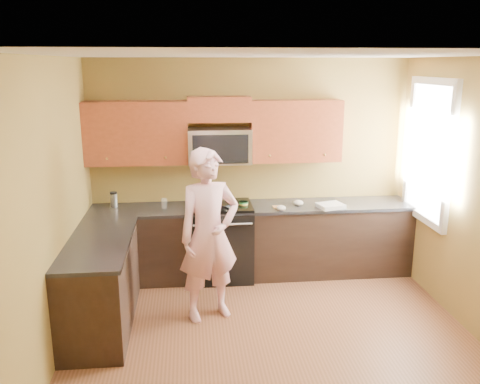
{
  "coord_description": "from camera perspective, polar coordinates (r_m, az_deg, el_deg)",
  "views": [
    {
      "loc": [
        -0.78,
        -4.24,
        2.64
      ],
      "look_at": [
        -0.2,
        1.3,
        1.2
      ],
      "focal_mm": 37.58,
      "sensor_mm": 36.0,
      "label": 1
    }
  ],
  "objects": [
    {
      "name": "microwave",
      "position": [
        6.17,
        -2.33,
        3.35
      ],
      "size": [
        0.76,
        0.4,
        0.42
      ],
      "primitive_type": null,
      "color": "silver",
      "rests_on": "wall_back"
    },
    {
      "name": "dish_towel",
      "position": [
        6.23,
        10.23,
        -1.54
      ],
      "size": [
        0.35,
        0.31,
        0.05
      ],
      "primitive_type": "cube",
      "rotation": [
        0.0,
        0.0,
        0.28
      ],
      "color": "white",
      "rests_on": "countertop_back"
    },
    {
      "name": "butter_tub",
      "position": [
        6.17,
        0.41,
        -1.7
      ],
      "size": [
        0.14,
        0.14,
        0.08
      ],
      "primitive_type": null,
      "rotation": [
        0.0,
        0.0,
        0.25
      ],
      "color": "yellow",
      "rests_on": "countertop_back"
    },
    {
      "name": "wall_back",
      "position": [
        6.42,
        1.13,
        2.89
      ],
      "size": [
        4.0,
        0.0,
        4.0
      ],
      "primitive_type": "plane",
      "rotation": [
        1.57,
        0.0,
        0.0
      ],
      "color": "olive",
      "rests_on": "ground"
    },
    {
      "name": "travel_mug",
      "position": [
        6.36,
        -14.08,
        -1.65
      ],
      "size": [
        0.1,
        0.1,
        0.19
      ],
      "primitive_type": null,
      "rotation": [
        0.0,
        0.0,
        0.18
      ],
      "color": "silver",
      "rests_on": "countertop_back"
    },
    {
      "name": "napkin_b",
      "position": [
        6.27,
        6.66,
        -1.23
      ],
      "size": [
        0.15,
        0.16,
        0.07
      ],
      "primitive_type": "ellipsoid",
      "rotation": [
        0.0,
        0.0,
        0.29
      ],
      "color": "silver",
      "rests_on": "countertop_back"
    },
    {
      "name": "ceiling",
      "position": [
        4.32,
        4.59,
        15.25
      ],
      "size": [
        4.0,
        4.0,
        0.0
      ],
      "primitive_type": "plane",
      "rotation": [
        3.14,
        0.0,
        0.0
      ],
      "color": "white",
      "rests_on": "ground"
    },
    {
      "name": "glass_a",
      "position": [
        6.17,
        -8.62,
        -1.28
      ],
      "size": [
        0.09,
        0.09,
        0.12
      ],
      "primitive_type": "cylinder",
      "rotation": [
        0.0,
        0.0,
        0.32
      ],
      "color": "silver",
      "rests_on": "countertop_back"
    },
    {
      "name": "countertop_left",
      "position": [
        5.23,
        -15.72,
        -5.52
      ],
      "size": [
        0.62,
        1.6,
        0.04
      ],
      "primitive_type": "cube",
      "color": "black",
      "rests_on": "cabinet_left_run"
    },
    {
      "name": "stove",
      "position": [
        6.31,
        -2.17,
        -5.58
      ],
      "size": [
        0.76,
        0.65,
        0.95
      ],
      "primitive_type": null,
      "color": "black",
      "rests_on": "floor"
    },
    {
      "name": "toast_slice",
      "position": [
        6.15,
        4.28,
        -1.71
      ],
      "size": [
        0.11,
        0.11,
        0.01
      ],
      "primitive_type": "cube",
      "rotation": [
        0.0,
        0.0,
        0.02
      ],
      "color": "#B27F47",
      "rests_on": "countertop_back"
    },
    {
      "name": "floor",
      "position": [
        5.06,
        3.95,
        -17.01
      ],
      "size": [
        4.0,
        4.0,
        0.0
      ],
      "primitive_type": "plane",
      "color": "brown",
      "rests_on": "ground"
    },
    {
      "name": "countertop_back",
      "position": [
        6.23,
        1.46,
        -1.73
      ],
      "size": [
        4.0,
        0.62,
        0.04
      ],
      "primitive_type": "cube",
      "color": "black",
      "rests_on": "cabinet_back_run"
    },
    {
      "name": "window",
      "position": [
        6.18,
        20.7,
        4.33
      ],
      "size": [
        0.06,
        1.06,
        1.66
      ],
      "primitive_type": null,
      "color": "white",
      "rests_on": "wall_right"
    },
    {
      "name": "wall_left",
      "position": [
        4.6,
        -21.13,
        -2.78
      ],
      "size": [
        0.0,
        4.0,
        4.0
      ],
      "primitive_type": "plane",
      "rotation": [
        1.57,
        0.0,
        1.57
      ],
      "color": "olive",
      "rests_on": "ground"
    },
    {
      "name": "wall_front",
      "position": [
        2.7,
        11.9,
        -14.33
      ],
      "size": [
        4.0,
        0.0,
        4.0
      ],
      "primitive_type": "plane",
      "rotation": [
        -1.57,
        0.0,
        0.0
      ],
      "color": "olive",
      "rests_on": "ground"
    },
    {
      "name": "frying_pan",
      "position": [
        6.04,
        -2.11,
        -1.79
      ],
      "size": [
        0.39,
        0.49,
        0.06
      ],
      "primitive_type": null,
      "rotation": [
        0.0,
        0.0,
        0.36
      ],
      "color": "black",
      "rests_on": "stove"
    },
    {
      "name": "upper_cab_right",
      "position": [
        6.33,
        6.18,
        3.57
      ],
      "size": [
        1.12,
        0.33,
        0.75
      ],
      "primitive_type": null,
      "color": "brown",
      "rests_on": "wall_back"
    },
    {
      "name": "napkin_a",
      "position": [
        6.04,
        4.71,
        -1.82
      ],
      "size": [
        0.14,
        0.15,
        0.06
      ],
      "primitive_type": "ellipsoid",
      "rotation": [
        0.0,
        0.0,
        -0.34
      ],
      "color": "silver",
      "rests_on": "countertop_back"
    },
    {
      "name": "glass_c",
      "position": [
        6.23,
        -5.32,
        -1.04
      ],
      "size": [
        0.08,
        0.08,
        0.12
      ],
      "primitive_type": "cylinder",
      "rotation": [
        0.0,
        0.0,
        -0.19
      ],
      "color": "silver",
      "rests_on": "countertop_back"
    },
    {
      "name": "upper_cab_left",
      "position": [
        6.22,
        -11.5,
        3.17
      ],
      "size": [
        1.22,
        0.33,
        0.75
      ],
      "primitive_type": null,
      "color": "brown",
      "rests_on": "wall_back"
    },
    {
      "name": "cabinet_left_run",
      "position": [
        5.4,
        -15.49,
        -10.12
      ],
      "size": [
        0.6,
        1.6,
        0.88
      ],
      "primitive_type": "cube",
      "color": "black",
      "rests_on": "floor"
    },
    {
      "name": "woman",
      "position": [
        5.21,
        -3.53,
        -4.94
      ],
      "size": [
        0.78,
        0.65,
        1.82
      ],
      "primitive_type": "imported",
      "rotation": [
        0.0,
        0.0,
        0.37
      ],
      "color": "pink",
      "rests_on": "floor"
    },
    {
      "name": "cabinet_back_run",
      "position": [
        6.38,
        1.42,
        -5.68
      ],
      "size": [
        4.0,
        0.6,
        0.88
      ],
      "primitive_type": "cube",
      "color": "black",
      "rests_on": "floor"
    },
    {
      "name": "upper_cab_over_mw",
      "position": [
        6.11,
        -2.41,
        9.4
      ],
      "size": [
        0.76,
        0.33,
        0.3
      ],
      "primitive_type": "cube",
      "color": "brown",
      "rests_on": "wall_back"
    }
  ]
}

